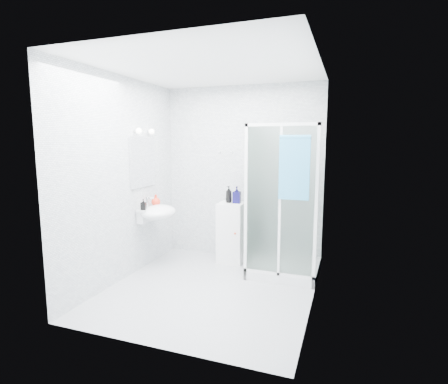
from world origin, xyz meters
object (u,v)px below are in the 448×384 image
at_px(hand_towel, 294,166).
at_px(soap_dispenser_black, 143,204).
at_px(storage_cabinet, 231,233).
at_px(shampoo_bottle_a, 229,194).
at_px(soap_dispenser_orange, 156,200).
at_px(wall_basin, 157,212).
at_px(shampoo_bottle_b, 237,195).
at_px(shower_enclosure, 278,242).

xyz_separation_m(hand_towel, soap_dispenser_black, (-2.00, -0.10, -0.56)).
relative_size(hand_towel, soap_dispenser_black, 5.10).
bearing_deg(storage_cabinet, shampoo_bottle_a, 160.95).
relative_size(shampoo_bottle_a, soap_dispenser_orange, 1.48).
relative_size(wall_basin, storage_cabinet, 0.63).
bearing_deg(storage_cabinet, shampoo_bottle_b, 13.82).
bearing_deg(storage_cabinet, wall_basin, -149.50).
height_order(storage_cabinet, shampoo_bottle_b, shampoo_bottle_b).
bearing_deg(shower_enclosure, hand_towel, -58.17).
distance_m(wall_basin, soap_dispenser_orange, 0.23).
distance_m(shower_enclosure, shampoo_bottle_b, 0.92).
height_order(wall_basin, storage_cabinet, wall_basin).
relative_size(hand_towel, shampoo_bottle_a, 3.09).
distance_m(wall_basin, hand_towel, 2.03).
xyz_separation_m(shower_enclosure, wall_basin, (-1.66, -0.32, 0.35)).
distance_m(shower_enclosure, hand_towel, 1.15).
distance_m(shampoo_bottle_a, soap_dispenser_orange, 1.06).
xyz_separation_m(shower_enclosure, storage_cabinet, (-0.74, 0.25, -0.00)).
bearing_deg(shampoo_bottle_a, shampoo_bottle_b, 2.36).
height_order(wall_basin, soap_dispenser_black, soap_dispenser_black).
relative_size(wall_basin, shampoo_bottle_b, 2.28).
xyz_separation_m(shower_enclosure, soap_dispenser_black, (-1.75, -0.51, 0.49)).
bearing_deg(shower_enclosure, wall_basin, -169.19).
relative_size(shower_enclosure, shampoo_bottle_a, 8.16).
bearing_deg(soap_dispenser_black, shampoo_bottle_b, 35.79).
bearing_deg(wall_basin, hand_towel, -2.56).
bearing_deg(soap_dispenser_orange, shower_enclosure, 5.72).
relative_size(shower_enclosure, wall_basin, 3.57).
xyz_separation_m(shower_enclosure, hand_towel, (0.25, -0.40, 1.05)).
distance_m(storage_cabinet, soap_dispenser_black, 1.35).
height_order(shower_enclosure, soap_dispenser_black, shower_enclosure).
xyz_separation_m(shampoo_bottle_a, shampoo_bottle_b, (0.12, 0.01, 0.00)).
bearing_deg(soap_dispenser_black, storage_cabinet, 37.03).
xyz_separation_m(wall_basin, shampoo_bottle_b, (0.99, 0.59, 0.22)).
bearing_deg(storage_cabinet, soap_dispenser_orange, -158.42).
distance_m(storage_cabinet, shampoo_bottle_b, 0.57).
relative_size(shampoo_bottle_b, soap_dispenser_black, 1.65).
bearing_deg(hand_towel, shampoo_bottle_a, 147.27).
height_order(storage_cabinet, soap_dispenser_orange, soap_dispenser_orange).
distance_m(hand_towel, soap_dispenser_black, 2.07).
bearing_deg(soap_dispenser_orange, hand_towel, -6.44).
distance_m(wall_basin, shampoo_bottle_a, 1.07).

